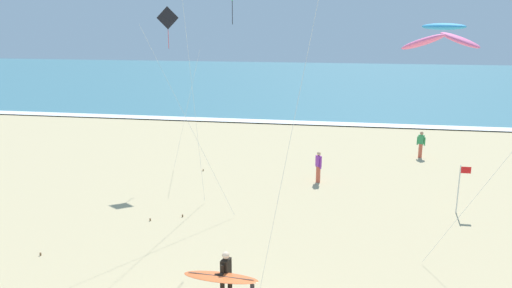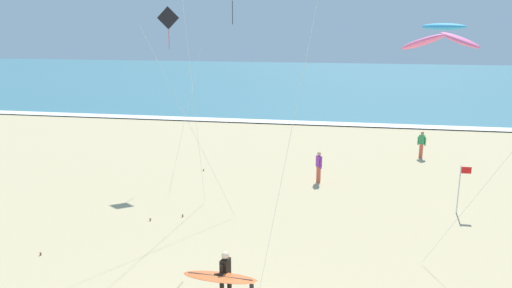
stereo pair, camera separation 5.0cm
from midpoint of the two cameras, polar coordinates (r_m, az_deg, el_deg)
name	(u,v)px [view 2 (the right image)]	position (r m, az deg, el deg)	size (l,w,h in m)	color
ocean_water	(322,81)	(68.51, 7.68, 7.31)	(160.00, 60.00, 0.08)	teal
shoreline_foam	(305,123)	(39.18, 5.73, 2.49)	(160.00, 1.44, 0.01)	white
surfer_trailing	(223,276)	(13.98, -3.79, -15.09)	(2.30, 1.14, 1.71)	black
kite_diamond_charcoal_near	(169,24)	(25.99, -9.98, 13.54)	(2.22, 0.20, 8.62)	black
kite_arc_cobalt_low	(443,37)	(15.87, 20.95, 11.56)	(4.48, 3.93, 7.81)	pink
bystander_green_top	(421,144)	(30.61, 18.70, -0.05)	(0.45, 0.31, 1.59)	#D8593F
bystander_purple_top	(319,167)	(24.74, 7.35, -2.64)	(0.32, 0.43, 1.59)	#D8593F
lifeguard_flag	(461,185)	(22.19, 22.72, -4.37)	(0.45, 0.05, 2.10)	silver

